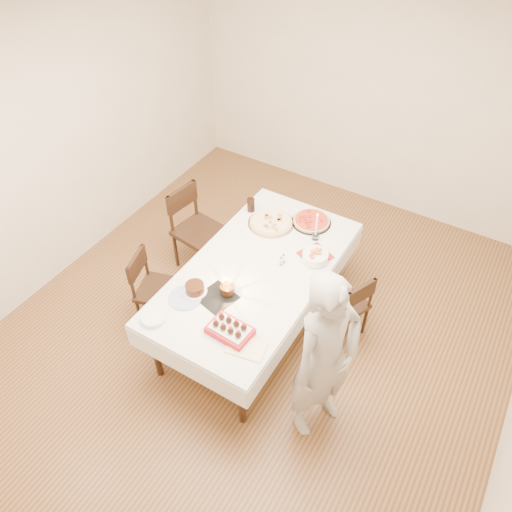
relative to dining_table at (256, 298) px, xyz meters
The scene contains 24 objects.
floor 0.38m from the dining_table, ahead, with size 5.00×5.00×0.00m, color #54311D.
wall_back 2.68m from the dining_table, 88.41° to the left, with size 4.50×0.04×2.70m, color beige.
wall_front 2.69m from the dining_table, 88.42° to the right, with size 4.50×0.04×2.70m, color beige.
wall_left 2.39m from the dining_table, behind, with size 0.04×5.00×2.70m, color beige.
ceiling 2.33m from the dining_table, ahead, with size 5.00×5.00×0.00m, color white.
dining_table is the anchor object (origin of this frame).
chair_right_savory 0.82m from the dining_table, 25.82° to the left, with size 0.39×0.39×0.77m, color black, non-canonical shape.
chair_left_savory 1.03m from the dining_table, 156.77° to the left, with size 0.48×0.48×0.94m, color black, non-canonical shape.
chair_left_dessert 0.92m from the dining_table, 152.98° to the right, with size 0.42×0.42×0.81m, color black, non-canonical shape.
person 1.20m from the dining_table, 31.96° to the right, with size 0.60×0.39×1.65m, color #A7A19D.
pizza_white 0.75m from the dining_table, 107.98° to the left, with size 0.45×0.45×0.04m, color beige.
pizza_pepperoni 0.93m from the dining_table, 81.17° to the left, with size 0.39×0.39×0.04m, color red.
red_placemat 0.68m from the dining_table, 49.74° to the left, with size 0.26×0.26×0.01m, color #B21E1E.
pasta_bowl 0.69m from the dining_table, 43.72° to the left, with size 0.23×0.23×0.08m, color white.
taper_candle 0.87m from the dining_table, 67.22° to the left, with size 0.07×0.07×0.31m, color white.
shaker_pair 0.48m from the dining_table, 46.22° to the left, with size 0.07×0.07×0.09m, color white, non-canonical shape.
cola_glass 0.94m from the dining_table, 124.66° to the left, with size 0.08×0.08×0.14m, color black.
layer_cake 0.71m from the dining_table, 121.49° to the right, with size 0.20×0.20×0.09m, color #34190D.
cake_board 0.60m from the dining_table, 103.31° to the right, with size 0.28×0.28×0.01m, color black.
birthday_cake 0.58m from the dining_table, 99.86° to the right, with size 0.12×0.12×0.13m, color #3D2210.
strawberry_box 0.84m from the dining_table, 74.93° to the right, with size 0.34×0.23×0.08m, color maroon, non-canonical shape.
box_lid 0.92m from the dining_table, 63.82° to the right, with size 0.29×0.19×0.02m, color beige.
plate_stack 1.07m from the dining_table, 114.22° to the right, with size 0.20×0.20×0.04m, color white.
china_plate 0.78m from the dining_table, 119.03° to the right, with size 0.28×0.28×0.01m, color white.
Camera 1 is at (1.53, -2.64, 3.88)m, focal length 35.00 mm.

